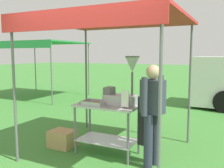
# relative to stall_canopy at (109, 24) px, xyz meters

# --- Properties ---
(ground_plane) EXTENTS (70.00, 70.00, 0.00)m
(ground_plane) POSITION_rel_stall_canopy_xyz_m (0.15, 4.70, -2.28)
(ground_plane) COLOR #3D7F33
(stall_canopy) EXTENTS (2.59, 2.37, 2.38)m
(stall_canopy) POSITION_rel_stall_canopy_xyz_m (0.00, 0.00, 0.00)
(stall_canopy) COLOR slate
(stall_canopy) RESTS_ON ground
(donut_cart) EXTENTS (1.11, 0.60, 0.89)m
(donut_cart) POSITION_rel_stall_canopy_xyz_m (0.00, -0.10, -1.64)
(donut_cart) COLOR #B7B7BC
(donut_cart) RESTS_ON ground
(donut_tray) EXTENTS (0.40, 0.32, 0.07)m
(donut_tray) POSITION_rel_stall_canopy_xyz_m (-0.20, -0.20, -1.37)
(donut_tray) COLOR #B7B7BC
(donut_tray) RESTS_ON donut_cart
(donut_fryer) EXTENTS (0.62, 0.28, 0.85)m
(donut_fryer) POSITION_rel_stall_canopy_xyz_m (0.27, -0.02, -1.10)
(donut_fryer) COLOR #B7B7BC
(donut_fryer) RESTS_ON donut_cart
(menu_sign) EXTENTS (0.13, 0.05, 0.29)m
(menu_sign) POSITION_rel_stall_canopy_xyz_m (0.40, -0.23, -1.26)
(menu_sign) COLOR black
(menu_sign) RESTS_ON donut_cart
(vendor) EXTENTS (0.47, 0.53, 1.61)m
(vendor) POSITION_rel_stall_canopy_xyz_m (0.85, -0.22, -1.38)
(vendor) COLOR #2D3347
(vendor) RESTS_ON ground
(supply_crate) EXTENTS (0.47, 0.39, 0.32)m
(supply_crate) POSITION_rel_stall_canopy_xyz_m (-0.93, -0.17, -2.13)
(supply_crate) COLOR tan
(supply_crate) RESTS_ON ground
(neighbour_tent) EXTENTS (3.24, 2.65, 2.27)m
(neighbour_tent) POSITION_rel_stall_canopy_xyz_m (-5.24, 4.07, -0.09)
(neighbour_tent) COLOR slate
(neighbour_tent) RESTS_ON ground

